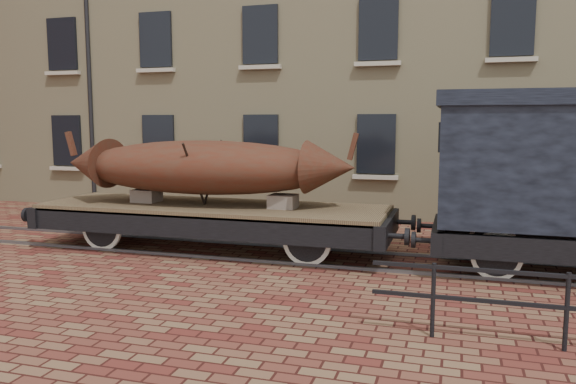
# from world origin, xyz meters

# --- Properties ---
(ground) EXTENTS (90.00, 90.00, 0.00)m
(ground) POSITION_xyz_m (0.00, 0.00, 0.00)
(ground) COLOR #57201B
(warehouse_cream) EXTENTS (40.00, 10.19, 14.00)m
(warehouse_cream) POSITION_xyz_m (3.00, 9.99, 7.00)
(warehouse_cream) COLOR #C6B584
(warehouse_cream) RESTS_ON ground
(rail_track) EXTENTS (30.00, 1.52, 0.06)m
(rail_track) POSITION_xyz_m (0.00, 0.00, 0.03)
(rail_track) COLOR #59595E
(rail_track) RESTS_ON ground
(flatcar_wagon) EXTENTS (8.65, 2.35, 1.31)m
(flatcar_wagon) POSITION_xyz_m (-1.88, 0.00, 0.81)
(flatcar_wagon) COLOR brown
(flatcar_wagon) RESTS_ON ground
(iron_boat) EXTENTS (6.75, 2.20, 1.61)m
(iron_boat) POSITION_xyz_m (-2.07, 0.00, 1.85)
(iron_boat) COLOR #471A0F
(iron_boat) RESTS_ON flatcar_wagon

